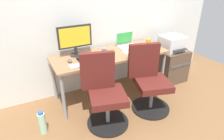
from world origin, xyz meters
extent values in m
plane|color=brown|center=(0.00, 0.00, 0.00)|extent=(5.28, 5.28, 0.00)
cube|color=silver|center=(0.00, 0.39, 1.30)|extent=(4.40, 0.04, 2.60)
cube|color=#996B47|center=(0.00, 0.00, 0.69)|extent=(1.71, 0.62, 0.03)
cylinder|color=gray|center=(-0.81, -0.26, 0.34)|extent=(0.04, 0.04, 0.67)
cylinder|color=gray|center=(0.81, -0.26, 0.34)|extent=(0.04, 0.04, 0.67)
cylinder|color=gray|center=(-0.81, 0.26, 0.34)|extent=(0.04, 0.04, 0.67)
cylinder|color=gray|center=(0.81, 0.26, 0.34)|extent=(0.04, 0.04, 0.67)
cylinder|color=black|center=(-0.34, -0.60, 0.01)|extent=(0.54, 0.54, 0.03)
cylinder|color=gray|center=(-0.34, -0.60, 0.20)|extent=(0.05, 0.05, 0.34)
cube|color=#591E19|center=(-0.34, -0.60, 0.41)|extent=(0.54, 0.54, 0.09)
cube|color=#591E19|center=(-0.39, -0.42, 0.70)|extent=(0.42, 0.17, 0.48)
cylinder|color=black|center=(0.34, -0.60, 0.01)|extent=(0.54, 0.54, 0.03)
cylinder|color=gray|center=(0.34, -0.60, 0.20)|extent=(0.05, 0.05, 0.34)
cube|color=#591E19|center=(0.34, -0.60, 0.41)|extent=(0.54, 0.54, 0.09)
cube|color=#591E19|center=(0.29, -0.42, 0.70)|extent=(0.42, 0.18, 0.48)
cube|color=brown|center=(1.18, -0.01, 0.28)|extent=(0.48, 0.51, 0.56)
cube|color=#4C4C4C|center=(1.18, -0.27, 0.37)|extent=(0.43, 0.01, 0.04)
cube|color=silver|center=(1.18, -0.01, 0.68)|extent=(0.38, 0.34, 0.24)
cube|color=#262626|center=(1.18, -0.21, 0.62)|extent=(0.27, 0.06, 0.01)
cylinder|color=#A5D8B2|center=(-1.12, -0.39, 0.14)|extent=(0.09, 0.09, 0.28)
cylinder|color=#2D59B2|center=(-1.12, -0.39, 0.30)|extent=(0.06, 0.06, 0.03)
cylinder|color=#262626|center=(-0.46, 0.17, 0.71)|extent=(0.18, 0.18, 0.01)
cylinder|color=#262626|center=(-0.46, 0.17, 0.77)|extent=(0.04, 0.04, 0.11)
cube|color=#262626|center=(-0.46, 0.17, 0.98)|extent=(0.48, 0.03, 0.31)
cube|color=yellow|center=(-0.46, 0.15, 0.98)|extent=(0.43, 0.00, 0.26)
cube|color=silver|center=(0.37, 0.11, 0.71)|extent=(0.31, 0.22, 0.02)
cube|color=silver|center=(0.37, 0.24, 0.82)|extent=(0.31, 0.04, 0.21)
cube|color=green|center=(0.37, 0.23, 0.82)|extent=(0.28, 0.03, 0.18)
cube|color=#B7B7B7|center=(-0.50, -0.20, 0.71)|extent=(0.34, 0.12, 0.02)
cube|color=silver|center=(0.35, -0.08, 0.71)|extent=(0.34, 0.12, 0.02)
ellipsoid|color=#2D2D2D|center=(-0.27, -0.24, 0.72)|extent=(0.06, 0.10, 0.03)
ellipsoid|color=#515156|center=(-0.61, -0.02, 0.72)|extent=(0.06, 0.10, 0.03)
cylinder|color=orange|center=(0.74, 0.08, 0.75)|extent=(0.08, 0.08, 0.09)
cylinder|color=slate|center=(-0.10, -0.01, 0.75)|extent=(0.07, 0.07, 0.10)
cube|color=black|center=(0.62, -0.17, 0.71)|extent=(0.07, 0.14, 0.01)
cube|color=black|center=(-0.48, -0.02, 0.71)|extent=(0.07, 0.14, 0.01)
camera|label=1|loc=(-1.23, -2.46, 1.81)|focal=32.39mm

